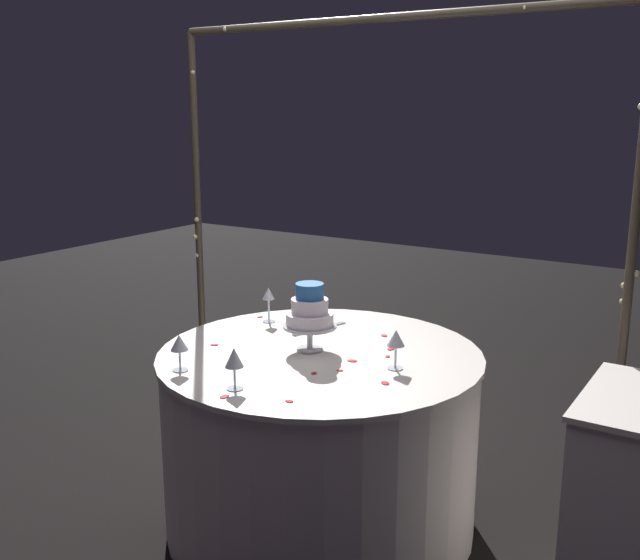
{
  "coord_description": "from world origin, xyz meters",
  "views": [
    {
      "loc": [
        1.51,
        -2.37,
        1.72
      ],
      "look_at": [
        0.0,
        0.0,
        1.06
      ],
      "focal_mm": 41.02,
      "sensor_mm": 36.0,
      "label": 1
    }
  ],
  "objects_px": {
    "main_table": "(320,439)",
    "wine_glass_1": "(269,296)",
    "wine_glass_2": "(179,344)",
    "wine_glass_3": "(396,340)",
    "tiered_cake": "(310,312)",
    "decorative_arch": "(378,185)",
    "wine_glass_0": "(234,359)",
    "cake_knife": "(316,329)"
  },
  "relations": [
    {
      "from": "main_table",
      "to": "wine_glass_1",
      "type": "height_order",
      "value": "wine_glass_1"
    },
    {
      "from": "wine_glass_2",
      "to": "wine_glass_3",
      "type": "bearing_deg",
      "value": 33.89
    },
    {
      "from": "tiered_cake",
      "to": "wine_glass_1",
      "type": "relative_size",
      "value": 1.71
    },
    {
      "from": "decorative_arch",
      "to": "wine_glass_0",
      "type": "height_order",
      "value": "decorative_arch"
    },
    {
      "from": "cake_knife",
      "to": "tiered_cake",
      "type": "bearing_deg",
      "value": -62.4
    },
    {
      "from": "decorative_arch",
      "to": "cake_knife",
      "type": "relative_size",
      "value": 7.55
    },
    {
      "from": "tiered_cake",
      "to": "wine_glass_2",
      "type": "distance_m",
      "value": 0.54
    },
    {
      "from": "main_table",
      "to": "wine_glass_1",
      "type": "relative_size",
      "value": 8.04
    },
    {
      "from": "wine_glass_3",
      "to": "tiered_cake",
      "type": "bearing_deg",
      "value": 178.91
    },
    {
      "from": "decorative_arch",
      "to": "wine_glass_1",
      "type": "xyz_separation_m",
      "value": [
        -0.43,
        -0.24,
        -0.51
      ]
    },
    {
      "from": "wine_glass_1",
      "to": "wine_glass_2",
      "type": "relative_size",
      "value": 1.16
    },
    {
      "from": "decorative_arch",
      "to": "wine_glass_1",
      "type": "distance_m",
      "value": 0.71
    },
    {
      "from": "wine_glass_1",
      "to": "main_table",
      "type": "bearing_deg",
      "value": -28.78
    },
    {
      "from": "main_table",
      "to": "wine_glass_0",
      "type": "height_order",
      "value": "wine_glass_0"
    },
    {
      "from": "decorative_arch",
      "to": "cake_knife",
      "type": "height_order",
      "value": "decorative_arch"
    },
    {
      "from": "decorative_arch",
      "to": "wine_glass_3",
      "type": "relative_size",
      "value": 14.17
    },
    {
      "from": "tiered_cake",
      "to": "wine_glass_2",
      "type": "height_order",
      "value": "tiered_cake"
    },
    {
      "from": "decorative_arch",
      "to": "tiered_cake",
      "type": "xyz_separation_m",
      "value": [
        -0.05,
        -0.48,
        -0.47
      ]
    },
    {
      "from": "wine_glass_3",
      "to": "decorative_arch",
      "type": "bearing_deg",
      "value": 125.36
    },
    {
      "from": "tiered_cake",
      "to": "wine_glass_2",
      "type": "xyz_separation_m",
      "value": [
        -0.28,
        -0.46,
        -0.06
      ]
    },
    {
      "from": "decorative_arch",
      "to": "wine_glass_0",
      "type": "distance_m",
      "value": 1.1
    },
    {
      "from": "tiered_cake",
      "to": "wine_glass_0",
      "type": "relative_size",
      "value": 1.84
    },
    {
      "from": "wine_glass_0",
      "to": "cake_knife",
      "type": "bearing_deg",
      "value": 100.61
    },
    {
      "from": "decorative_arch",
      "to": "wine_glass_3",
      "type": "distance_m",
      "value": 0.79
    },
    {
      "from": "wine_glass_2",
      "to": "main_table",
      "type": "bearing_deg",
      "value": 54.33
    },
    {
      "from": "decorative_arch",
      "to": "wine_glass_0",
      "type": "xyz_separation_m",
      "value": [
        -0.04,
        -0.97,
        -0.52
      ]
    },
    {
      "from": "main_table",
      "to": "wine_glass_0",
      "type": "bearing_deg",
      "value": -94.57
    },
    {
      "from": "main_table",
      "to": "wine_glass_2",
      "type": "xyz_separation_m",
      "value": [
        -0.33,
        -0.46,
        0.48
      ]
    },
    {
      "from": "wine_glass_0",
      "to": "wine_glass_3",
      "type": "xyz_separation_m",
      "value": [
        0.38,
        0.49,
        0.0
      ]
    },
    {
      "from": "wine_glass_0",
      "to": "cake_knife",
      "type": "distance_m",
      "value": 0.76
    },
    {
      "from": "main_table",
      "to": "wine_glass_2",
      "type": "relative_size",
      "value": 9.32
    },
    {
      "from": "main_table",
      "to": "tiered_cake",
      "type": "distance_m",
      "value": 0.54
    },
    {
      "from": "cake_knife",
      "to": "wine_glass_0",
      "type": "bearing_deg",
      "value": -79.39
    },
    {
      "from": "wine_glass_2",
      "to": "cake_knife",
      "type": "height_order",
      "value": "wine_glass_2"
    },
    {
      "from": "wine_glass_0",
      "to": "wine_glass_1",
      "type": "relative_size",
      "value": 0.93
    },
    {
      "from": "tiered_cake",
      "to": "wine_glass_2",
      "type": "relative_size",
      "value": 1.99
    },
    {
      "from": "decorative_arch",
      "to": "wine_glass_2",
      "type": "bearing_deg",
      "value": -109.33
    },
    {
      "from": "wine_glass_0",
      "to": "wine_glass_3",
      "type": "bearing_deg",
      "value": 51.83
    },
    {
      "from": "wine_glass_0",
      "to": "cake_knife",
      "type": "height_order",
      "value": "wine_glass_0"
    },
    {
      "from": "main_table",
      "to": "cake_knife",
      "type": "height_order",
      "value": "cake_knife"
    },
    {
      "from": "decorative_arch",
      "to": "tiered_cake",
      "type": "bearing_deg",
      "value": -95.75
    },
    {
      "from": "wine_glass_1",
      "to": "wine_glass_0",
      "type": "bearing_deg",
      "value": -61.86
    }
  ]
}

